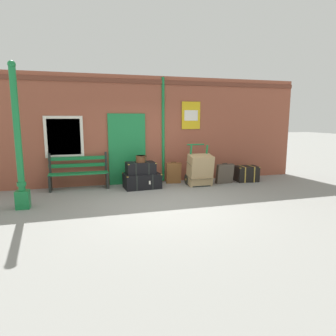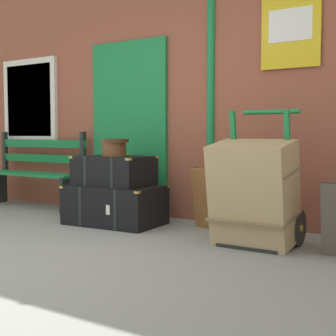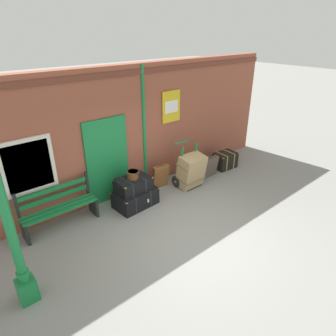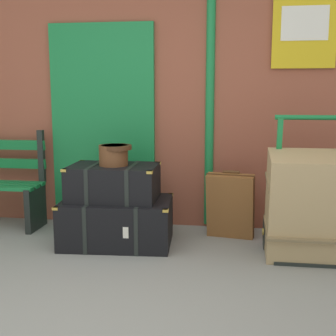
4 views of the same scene
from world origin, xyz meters
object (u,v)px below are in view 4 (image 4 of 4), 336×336
(large_brown_trunk, at_px, (309,206))
(suitcase_oxblood, at_px, (230,206))
(steamer_trunk_middle, at_px, (114,182))
(porters_trolley, at_px, (305,223))
(round_hatbox, at_px, (114,154))
(steamer_trunk_base, at_px, (117,222))

(large_brown_trunk, relative_size, suitcase_oxblood, 1.41)
(steamer_trunk_middle, height_order, porters_trolley, porters_trolley)
(steamer_trunk_middle, distance_m, round_hatbox, 0.27)
(steamer_trunk_base, distance_m, round_hatbox, 0.64)
(large_brown_trunk, height_order, suitcase_oxblood, large_brown_trunk)
(steamer_trunk_base, relative_size, porters_trolley, 0.87)
(round_hatbox, bearing_deg, suitcase_oxblood, 15.94)
(round_hatbox, distance_m, porters_trolley, 1.81)
(steamer_trunk_base, xyz_separation_m, large_brown_trunk, (1.69, -0.19, 0.26))
(steamer_trunk_middle, relative_size, suitcase_oxblood, 1.24)
(large_brown_trunk, bearing_deg, round_hatbox, 173.10)
(porters_trolley, height_order, suitcase_oxblood, porters_trolley)
(steamer_trunk_base, distance_m, steamer_trunk_middle, 0.37)
(round_hatbox, relative_size, porters_trolley, 0.25)
(round_hatbox, bearing_deg, large_brown_trunk, -6.90)
(steamer_trunk_base, height_order, suitcase_oxblood, suitcase_oxblood)
(porters_trolley, bearing_deg, large_brown_trunk, -90.00)
(steamer_trunk_base, bearing_deg, steamer_trunk_middle, 142.10)
(large_brown_trunk, bearing_deg, porters_trolley, 90.00)
(steamer_trunk_middle, distance_m, large_brown_trunk, 1.74)
(porters_trolley, xyz_separation_m, suitcase_oxblood, (-0.65, 0.34, 0.05))
(round_hatbox, relative_size, suitcase_oxblood, 0.45)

